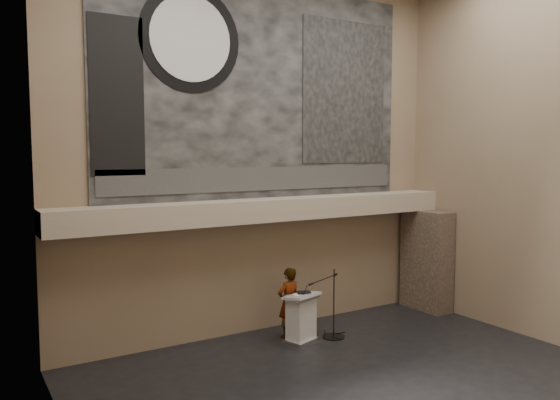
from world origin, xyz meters
TOP-DOWN VIEW (x-y plane):
  - floor at (0.00, 0.00)m, footprint 10.00×10.00m
  - wall_back at (0.00, 4.00)m, footprint 10.00×0.02m
  - wall_left at (-5.00, 0.00)m, footprint 0.02×8.00m
  - wall_right at (5.00, 0.00)m, footprint 0.02×8.00m
  - soffit at (0.00, 3.60)m, footprint 10.00×0.80m
  - sprinkler_left at (-1.60, 3.55)m, footprint 0.04×0.04m
  - sprinkler_right at (1.90, 3.55)m, footprint 0.04×0.04m
  - banner at (0.00, 3.97)m, footprint 8.00×0.05m
  - banner_text_strip at (0.00, 3.93)m, footprint 7.76×0.02m
  - banner_clock_rim at (-1.80, 3.93)m, footprint 2.30×0.02m
  - banner_clock_face at (-1.80, 3.91)m, footprint 1.84×0.02m
  - banner_building_print at (2.40, 3.93)m, footprint 2.60×0.02m
  - banner_brick_print at (-3.40, 3.93)m, footprint 1.10×0.02m
  - stone_pier at (4.65, 3.15)m, footprint 0.60×1.40m
  - lectern at (0.27, 2.73)m, footprint 0.90×0.75m
  - binder at (0.36, 2.76)m, footprint 0.38×0.35m
  - papers at (0.19, 2.69)m, footprint 0.26×0.31m
  - speaker_person at (0.21, 3.16)m, footprint 0.63×0.44m
  - mic_stand at (1.06, 2.59)m, footprint 1.26×0.72m

SIDE VIEW (x-z plane):
  - floor at x=0.00m, z-range 0.00..0.00m
  - mic_stand at x=1.06m, z-range -0.57..1.03m
  - lectern at x=0.27m, z-range -0.02..1.12m
  - speaker_person at x=0.21m, z-range 0.00..1.63m
  - papers at x=0.19m, z-range 1.10..1.10m
  - binder at x=0.36m, z-range 1.10..1.14m
  - stone_pier at x=4.65m, z-range 0.00..2.70m
  - sprinkler_left at x=-1.60m, z-range 2.64..2.70m
  - sprinkler_right at x=1.90m, z-range 2.64..2.70m
  - soffit at x=0.00m, z-range 2.70..3.20m
  - banner_text_strip at x=0.00m, z-range 3.38..3.93m
  - wall_back at x=0.00m, z-range 0.00..8.50m
  - wall_left at x=-5.00m, z-range 0.00..8.50m
  - wall_right at x=5.00m, z-range 0.00..8.50m
  - banner_brick_print at x=-3.40m, z-range 3.80..7.00m
  - banner at x=0.00m, z-range 3.20..8.20m
  - banner_building_print at x=2.40m, z-range 4.00..7.60m
  - banner_clock_rim at x=-1.80m, z-range 5.55..7.85m
  - banner_clock_face at x=-1.80m, z-range 5.78..7.62m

